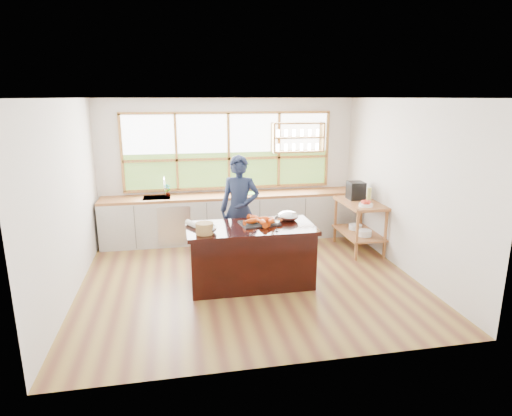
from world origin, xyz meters
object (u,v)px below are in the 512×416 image
object	(u,v)px
espresso_machine	(356,190)
wicker_basket	(205,228)
cook	(240,210)
island	(251,255)

from	to	relation	value
espresso_machine	wicker_basket	distance (m)	3.26
espresso_machine	wicker_basket	size ratio (longest dim) A/B	1.32
cook	wicker_basket	world-z (taller)	cook
cook	wicker_basket	xyz separation A→B (m)	(-0.66, -1.15, 0.07)
cook	espresso_machine	distance (m)	2.25
espresso_machine	wicker_basket	world-z (taller)	espresso_machine
island	cook	world-z (taller)	cook
cook	wicker_basket	size ratio (longest dim) A/B	7.44
cook	espresso_machine	bearing A→B (deg)	30.15
island	wicker_basket	distance (m)	0.89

